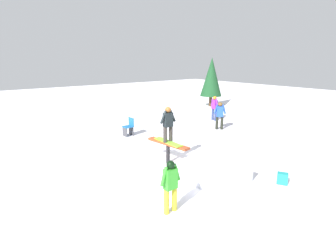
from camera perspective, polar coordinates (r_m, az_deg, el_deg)
The scene contains 10 objects.
ground_plane at distance 9.59m, azimuth 0.00°, elevation -8.03°, with size 60.00×60.00×0.00m, color white.
rail_feature at distance 9.37m, azimuth 0.00°, elevation -4.38°, with size 1.85×0.52×0.78m.
snow_kicker_ramp at distance 8.31m, azimuth 10.04°, elevation -9.68°, with size 1.80×1.50×0.60m, color white.
main_rider_on_rail at distance 9.15m, azimuth 0.00°, elevation 0.15°, with size 1.34×0.68×1.28m.
bystander_purple at distance 16.26m, azimuth 10.07°, elevation 4.13°, with size 0.64×0.26×1.48m.
bystander_green at distance 6.42m, azimuth 0.55°, elevation -12.47°, with size 0.20×0.61×1.35m.
bystander_blue at distance 14.15m, azimuth 11.21°, elevation 2.53°, with size 0.48×0.54×1.47m.
folding_chair at distance 12.96m, azimuth -8.53°, elevation -0.30°, with size 0.45×0.45×0.88m.
backpack_on_snow at distance 8.73m, azimuth 23.64°, elevation -10.43°, with size 0.30×0.22×0.34m, color teal.
pine_tree_near at distance 21.08m, azimuth 9.44°, elevation 10.47°, with size 1.67×1.67×3.80m.
Camera 1 is at (-7.00, 5.46, 3.65)m, focal length 28.00 mm.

